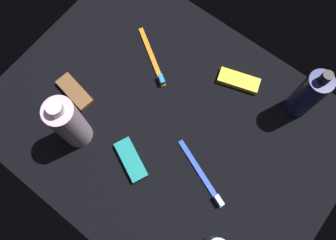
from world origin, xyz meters
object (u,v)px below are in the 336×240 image
object	(u,v)px
toothbrush_orange	(153,59)
toothbrush_blue	(203,177)
snack_bar_brown	(75,92)
lotion_bottle	(308,95)
snack_bar_teal	(131,160)
bodywash_bottle	(69,123)
snack_bar_yellow	(239,81)

from	to	relation	value
toothbrush_orange	toothbrush_blue	size ratio (longest dim) A/B	0.92
toothbrush_orange	snack_bar_brown	size ratio (longest dim) A/B	1.53
lotion_bottle	snack_bar_brown	bearing A→B (deg)	33.85
lotion_bottle	snack_bar_teal	xyz separation A→B (cm)	(23.71, 35.51, -7.39)
bodywash_bottle	snack_bar_teal	distance (cm)	16.58
lotion_bottle	snack_bar_brown	world-z (taller)	lotion_bottle
bodywash_bottle	snack_bar_yellow	xyz separation A→B (cm)	(-22.69, -35.29, -8.24)
toothbrush_blue	snack_bar_yellow	world-z (taller)	toothbrush_blue
toothbrush_blue	bodywash_bottle	bearing A→B (deg)	18.65
lotion_bottle	bodywash_bottle	distance (cm)	53.85
toothbrush_orange	snack_bar_brown	xyz separation A→B (cm)	(9.87, 19.27, 0.14)
snack_bar_teal	lotion_bottle	bearing A→B (deg)	-99.66
lotion_bottle	toothbrush_orange	size ratio (longest dim) A/B	1.17
lotion_bottle	snack_bar_yellow	distance (cm)	17.11
bodywash_bottle	toothbrush_blue	distance (cm)	32.64
toothbrush_blue	snack_bar_brown	world-z (taller)	toothbrush_blue
lotion_bottle	toothbrush_orange	xyz separation A→B (cm)	(36.12, 11.58, -7.53)
bodywash_bottle	snack_bar_yellow	size ratio (longest dim) A/B	1.89
snack_bar_brown	bodywash_bottle	bearing A→B (deg)	146.83
lotion_bottle	bodywash_bottle	size ratio (longest dim) A/B	0.95
bodywash_bottle	snack_bar_brown	world-z (taller)	bodywash_bottle
lotion_bottle	toothbrush_blue	size ratio (longest dim) A/B	1.08
toothbrush_orange	snack_bar_yellow	world-z (taller)	toothbrush_orange
snack_bar_yellow	snack_bar_teal	distance (cm)	33.59
toothbrush_orange	snack_bar_yellow	size ratio (longest dim) A/B	1.53
toothbrush_orange	toothbrush_blue	xyz separation A→B (cm)	(-28.19, 16.65, 0.00)
snack_bar_brown	snack_bar_yellow	size ratio (longest dim) A/B	1.00
lotion_bottle	snack_bar_teal	world-z (taller)	lotion_bottle
toothbrush_blue	snack_bar_teal	size ratio (longest dim) A/B	1.66
bodywash_bottle	lotion_bottle	bearing A→B (deg)	-134.63
snack_bar_brown	snack_bar_yellow	bearing A→B (deg)	-128.72
toothbrush_orange	snack_bar_teal	bearing A→B (deg)	117.41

